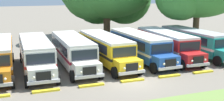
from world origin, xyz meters
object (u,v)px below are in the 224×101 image
(parked_bus_slot_2, at_px, (73,50))
(parked_bus_slot_5, at_px, (166,43))
(parked_bus_slot_1, at_px, (36,53))
(parked_bus_slot_4, at_px, (139,45))
(parked_bus_slot_3, at_px, (106,48))
(parked_bus_slot_6, at_px, (194,41))

(parked_bus_slot_2, height_order, parked_bus_slot_5, same)
(parked_bus_slot_1, height_order, parked_bus_slot_4, same)
(parked_bus_slot_3, xyz_separation_m, parked_bus_slot_6, (10.71, 0.21, 0.00))
(parked_bus_slot_4, height_order, parked_bus_slot_6, same)
(parked_bus_slot_3, relative_size, parked_bus_slot_5, 1.00)
(parked_bus_slot_5, bearing_deg, parked_bus_slot_4, -88.70)
(parked_bus_slot_2, xyz_separation_m, parked_bus_slot_6, (14.02, 0.05, 0.00))
(parked_bus_slot_1, distance_m, parked_bus_slot_5, 13.84)
(parked_bus_slot_4, distance_m, parked_bus_slot_6, 6.95)
(parked_bus_slot_2, distance_m, parked_bus_slot_3, 3.31)
(parked_bus_slot_2, height_order, parked_bus_slot_6, same)
(parked_bus_slot_3, height_order, parked_bus_slot_5, same)
(parked_bus_slot_4, bearing_deg, parked_bus_slot_1, -92.16)
(parked_bus_slot_5, bearing_deg, parked_bus_slot_6, 92.00)
(parked_bus_slot_5, height_order, parked_bus_slot_6, same)
(parked_bus_slot_2, bearing_deg, parked_bus_slot_1, -87.97)
(parked_bus_slot_1, relative_size, parked_bus_slot_5, 1.00)
(parked_bus_slot_2, distance_m, parked_bus_slot_4, 7.07)
(parked_bus_slot_4, height_order, parked_bus_slot_5, same)
(parked_bus_slot_1, distance_m, parked_bus_slot_6, 17.53)
(parked_bus_slot_2, relative_size, parked_bus_slot_6, 0.99)
(parked_bus_slot_1, bearing_deg, parked_bus_slot_3, 90.38)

